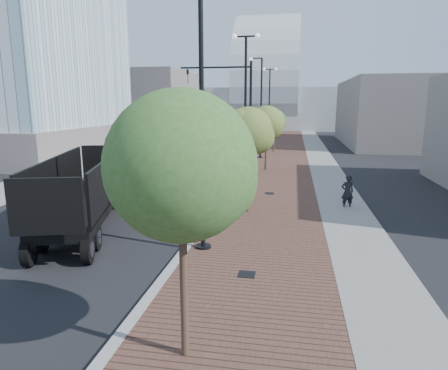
% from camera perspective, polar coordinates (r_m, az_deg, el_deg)
% --- Properties ---
extents(sidewalk, '(7.00, 140.00, 0.12)m').
position_cam_1_polar(sidewalk, '(43.28, 9.76, 4.83)').
color(sidewalk, '#4C2D23').
rests_on(sidewalk, ground).
extents(concrete_strip, '(2.40, 140.00, 0.13)m').
position_cam_1_polar(concrete_strip, '(43.35, 13.34, 4.71)').
color(concrete_strip, slate).
rests_on(concrete_strip, ground).
extents(curb, '(0.30, 140.00, 0.14)m').
position_cam_1_polar(curb, '(43.43, 5.12, 5.00)').
color(curb, gray).
rests_on(curb, ground).
extents(west_sidewalk, '(4.00, 140.00, 0.12)m').
position_cam_1_polar(west_sidewalk, '(46.37, -11.16, 5.24)').
color(west_sidewalk, slate).
rests_on(west_sidewalk, ground).
extents(dump_truck, '(5.74, 13.39, 3.03)m').
position_cam_1_polar(dump_truck, '(20.80, -17.22, 0.46)').
color(dump_truck, black).
rests_on(dump_truck, ground).
extents(white_sedan, '(2.55, 4.56, 1.42)m').
position_cam_1_polar(white_sedan, '(30.39, -4.49, 3.31)').
color(white_sedan, silver).
rests_on(white_sedan, ground).
extents(dark_car_mid, '(3.84, 5.37, 1.36)m').
position_cam_1_polar(dark_car_mid, '(33.03, -6.43, 3.89)').
color(dark_car_mid, black).
rests_on(dark_car_mid, ground).
extents(dark_car_far, '(3.24, 5.61, 1.53)m').
position_cam_1_polar(dark_car_far, '(46.58, 2.10, 6.35)').
color(dark_car_far, black).
rests_on(dark_car_far, ground).
extents(pedestrian, '(0.71, 0.55, 1.73)m').
position_cam_1_polar(pedestrian, '(20.36, 17.42, -0.98)').
color(pedestrian, black).
rests_on(pedestrian, ground).
extents(streetlight_1, '(1.44, 0.56, 9.21)m').
position_cam_1_polar(streetlight_1, '(13.38, -3.69, 8.20)').
color(streetlight_1, black).
rests_on(streetlight_1, ground).
extents(streetlight_2, '(1.72, 0.56, 9.28)m').
position_cam_1_polar(streetlight_2, '(25.16, 3.11, 10.97)').
color(streetlight_2, black).
rests_on(streetlight_2, ground).
extents(streetlight_3, '(1.44, 0.56, 9.21)m').
position_cam_1_polar(streetlight_3, '(37.12, 5.20, 10.46)').
color(streetlight_3, black).
rests_on(streetlight_3, ground).
extents(streetlight_4, '(1.72, 0.56, 9.28)m').
position_cam_1_polar(streetlight_4, '(49.07, 6.56, 11.30)').
color(streetlight_4, black).
rests_on(streetlight_4, ground).
extents(traffic_mast, '(5.09, 0.20, 8.00)m').
position_cam_1_polar(traffic_mast, '(28.25, 2.01, 11.40)').
color(traffic_mast, black).
rests_on(traffic_mast, ground).
extents(tree_0, '(2.87, 2.87, 5.46)m').
position_cam_1_polar(tree_0, '(7.37, -5.81, 2.66)').
color(tree_0, '#382619').
rests_on(tree_0, ground).
extents(tree_1, '(2.31, 2.25, 5.02)m').
position_cam_1_polar(tree_1, '(18.16, 3.70, 7.68)').
color(tree_1, '#382619').
rests_on(tree_1, ground).
extents(tree_2, '(2.65, 2.65, 5.00)m').
position_cam_1_polar(tree_2, '(30.10, 6.25, 8.84)').
color(tree_2, '#382619').
rests_on(tree_2, ground).
extents(tree_3, '(2.50, 2.47, 4.54)m').
position_cam_1_polar(tree_3, '(42.09, 7.35, 9.13)').
color(tree_3, '#382619').
rests_on(tree_3, ground).
extents(tower_podium, '(19.00, 19.00, 3.00)m').
position_cam_1_polar(tower_podium, '(44.73, -28.38, 5.67)').
color(tower_podium, slate).
rests_on(tower_podium, ground).
extents(convention_center, '(50.00, 30.00, 50.00)m').
position_cam_1_polar(convention_center, '(88.16, 6.46, 12.26)').
color(convention_center, '#A9B1B4').
rests_on(convention_center, ground).
extents(commercial_block_nw, '(14.00, 20.00, 10.00)m').
position_cam_1_polar(commercial_block_nw, '(67.26, -10.81, 11.44)').
color(commercial_block_nw, '#645D5A').
rests_on(commercial_block_nw, ground).
extents(commercial_block_ne, '(12.00, 22.00, 8.00)m').
position_cam_1_polar(commercial_block_ne, '(54.41, 23.46, 9.60)').
color(commercial_block_ne, '#69615E').
rests_on(commercial_block_ne, ground).
extents(utility_cover_1, '(0.50, 0.50, 0.02)m').
position_cam_1_polar(utility_cover_1, '(12.14, 3.32, -12.78)').
color(utility_cover_1, black).
rests_on(utility_cover_1, sidewalk).
extents(utility_cover_2, '(0.50, 0.50, 0.02)m').
position_cam_1_polar(utility_cover_2, '(22.58, 6.59, -1.20)').
color(utility_cover_2, black).
rests_on(utility_cover_2, sidewalk).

